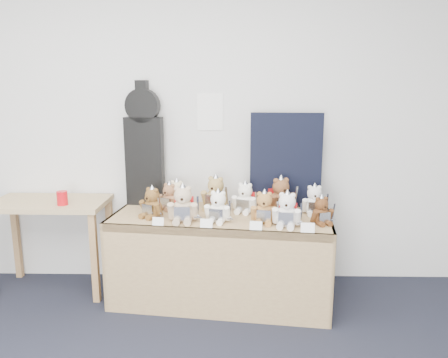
{
  "coord_description": "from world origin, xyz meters",
  "views": [
    {
      "loc": [
        0.66,
        -1.11,
        1.65
      ],
      "look_at": [
        0.6,
        1.98,
        0.99
      ],
      "focal_mm": 35.0,
      "sensor_mm": 36.0,
      "label": 1
    }
  ],
  "objects_px": {
    "teddy_back_centre_right": "(245,199)",
    "teddy_back_right": "(281,196)",
    "teddy_front_far_left": "(152,204)",
    "teddy_back_left": "(177,195)",
    "teddy_back_far_left": "(169,197)",
    "red_cup": "(62,198)",
    "display_table": "(220,236)",
    "teddy_front_far_right": "(287,211)",
    "guitar_case": "(144,145)",
    "side_table": "(50,216)",
    "teddy_back_end": "(314,201)",
    "teddy_front_left": "(183,205)",
    "teddy_front_centre": "(218,208)",
    "teddy_front_right": "(264,209)",
    "teddy_back_centre_left": "(215,194)",
    "teddy_front_end": "(322,212)"
  },
  "relations": [
    {
      "from": "display_table",
      "to": "teddy_back_right",
      "type": "distance_m",
      "value": 0.57
    },
    {
      "from": "teddy_front_centre",
      "to": "teddy_back_end",
      "type": "relative_size",
      "value": 1.02
    },
    {
      "from": "teddy_front_far_right",
      "to": "teddy_back_centre_right",
      "type": "xyz_separation_m",
      "value": [
        -0.28,
        0.34,
        -0.0
      ]
    },
    {
      "from": "guitar_case",
      "to": "teddy_front_far_right",
      "type": "relative_size",
      "value": 3.63
    },
    {
      "from": "teddy_back_right",
      "to": "teddy_back_far_left",
      "type": "xyz_separation_m",
      "value": [
        -0.88,
        0.06,
        -0.03
      ]
    },
    {
      "from": "teddy_front_centre",
      "to": "teddy_back_left",
      "type": "height_order",
      "value": "teddy_front_centre"
    },
    {
      "from": "teddy_front_left",
      "to": "teddy_back_centre_left",
      "type": "distance_m",
      "value": 0.39
    },
    {
      "from": "teddy_front_left",
      "to": "teddy_front_right",
      "type": "xyz_separation_m",
      "value": [
        0.58,
        -0.02,
        -0.02
      ]
    },
    {
      "from": "teddy_front_right",
      "to": "teddy_back_left",
      "type": "distance_m",
      "value": 0.78
    },
    {
      "from": "display_table",
      "to": "teddy_front_far_right",
      "type": "distance_m",
      "value": 0.57
    },
    {
      "from": "guitar_case",
      "to": "teddy_back_left",
      "type": "distance_m",
      "value": 0.48
    },
    {
      "from": "teddy_front_end",
      "to": "teddy_back_centre_left",
      "type": "relative_size",
      "value": 0.75
    },
    {
      "from": "teddy_front_far_left",
      "to": "teddy_front_right",
      "type": "relative_size",
      "value": 0.98
    },
    {
      "from": "side_table",
      "to": "teddy_back_far_left",
      "type": "xyz_separation_m",
      "value": [
        0.96,
        0.01,
        0.16
      ]
    },
    {
      "from": "teddy_back_centre_right",
      "to": "teddy_back_end",
      "type": "height_order",
      "value": "teddy_back_centre_right"
    },
    {
      "from": "teddy_back_centre_left",
      "to": "teddy_back_far_left",
      "type": "height_order",
      "value": "teddy_back_centre_left"
    },
    {
      "from": "teddy_front_centre",
      "to": "teddy_back_centre_left",
      "type": "height_order",
      "value": "teddy_back_centre_left"
    },
    {
      "from": "teddy_front_left",
      "to": "teddy_back_left",
      "type": "xyz_separation_m",
      "value": [
        -0.09,
        0.37,
        -0.02
      ]
    },
    {
      "from": "teddy_front_end",
      "to": "teddy_front_far_right",
      "type": "bearing_deg",
      "value": 175.13
    },
    {
      "from": "teddy_front_left",
      "to": "teddy_front_centre",
      "type": "height_order",
      "value": "teddy_front_left"
    },
    {
      "from": "teddy_front_far_left",
      "to": "teddy_back_centre_right",
      "type": "xyz_separation_m",
      "value": [
        0.69,
        0.14,
        0.0
      ]
    },
    {
      "from": "teddy_front_far_left",
      "to": "teddy_front_left",
      "type": "relative_size",
      "value": 0.85
    },
    {
      "from": "teddy_front_far_right",
      "to": "teddy_back_left",
      "type": "xyz_separation_m",
      "value": [
        -0.83,
        0.47,
        -0.01
      ]
    },
    {
      "from": "teddy_back_centre_left",
      "to": "teddy_front_far_right",
      "type": "bearing_deg",
      "value": -17.21
    },
    {
      "from": "teddy_back_left",
      "to": "teddy_back_centre_left",
      "type": "relative_size",
      "value": 0.84
    },
    {
      "from": "guitar_case",
      "to": "teddy_front_end",
      "type": "relative_size",
      "value": 4.44
    },
    {
      "from": "teddy_front_far_left",
      "to": "teddy_back_left",
      "type": "xyz_separation_m",
      "value": [
        0.15,
        0.26,
        -0.0
      ]
    },
    {
      "from": "teddy_back_left",
      "to": "teddy_back_centre_right",
      "type": "bearing_deg",
      "value": 6.07
    },
    {
      "from": "teddy_back_left",
      "to": "teddy_back_far_left",
      "type": "height_order",
      "value": "teddy_back_left"
    },
    {
      "from": "side_table",
      "to": "teddy_back_left",
      "type": "bearing_deg",
      "value": 3.84
    },
    {
      "from": "teddy_back_centre_right",
      "to": "teddy_back_far_left",
      "type": "xyz_separation_m",
      "value": [
        -0.6,
        0.07,
        -0.01
      ]
    },
    {
      "from": "teddy_back_right",
      "to": "red_cup",
      "type": "bearing_deg",
      "value": 164.48
    },
    {
      "from": "teddy_back_right",
      "to": "teddy_back_far_left",
      "type": "height_order",
      "value": "teddy_back_right"
    },
    {
      "from": "teddy_front_far_left",
      "to": "teddy_back_left",
      "type": "relative_size",
      "value": 1.01
    },
    {
      "from": "teddy_front_far_right",
      "to": "teddy_back_centre_left",
      "type": "distance_m",
      "value": 0.66
    },
    {
      "from": "teddy_front_left",
      "to": "teddy_front_far_right",
      "type": "relative_size",
      "value": 1.09
    },
    {
      "from": "teddy_back_left",
      "to": "red_cup",
      "type": "bearing_deg",
      "value": -149.87
    },
    {
      "from": "teddy_back_left",
      "to": "teddy_back_far_left",
      "type": "xyz_separation_m",
      "value": [
        -0.05,
        -0.05,
        -0.01
      ]
    },
    {
      "from": "teddy_front_centre",
      "to": "teddy_back_left",
      "type": "bearing_deg",
      "value": 145.37
    },
    {
      "from": "red_cup",
      "to": "teddy_front_centre",
      "type": "distance_m",
      "value": 1.22
    },
    {
      "from": "teddy_front_far_right",
      "to": "teddy_back_end",
      "type": "bearing_deg",
      "value": 63.56
    },
    {
      "from": "teddy_front_far_right",
      "to": "teddy_back_far_left",
      "type": "xyz_separation_m",
      "value": [
        -0.88,
        0.42,
        -0.01
      ]
    },
    {
      "from": "teddy_front_far_left",
      "to": "red_cup",
      "type": "bearing_deg",
      "value": -157.23
    },
    {
      "from": "teddy_back_end",
      "to": "teddy_back_far_left",
      "type": "distance_m",
      "value": 1.13
    },
    {
      "from": "teddy_front_far_left",
      "to": "teddy_front_centre",
      "type": "relative_size",
      "value": 0.98
    },
    {
      "from": "teddy_back_centre_right",
      "to": "teddy_back_right",
      "type": "height_order",
      "value": "teddy_back_right"
    },
    {
      "from": "side_table",
      "to": "teddy_front_far_right",
      "type": "relative_size",
      "value": 3.29
    },
    {
      "from": "teddy_front_end",
      "to": "display_table",
      "type": "bearing_deg",
      "value": 150.99
    },
    {
      "from": "display_table",
      "to": "teddy_front_far_left",
      "type": "bearing_deg",
      "value": -172.81
    },
    {
      "from": "teddy_back_right",
      "to": "teddy_front_right",
      "type": "bearing_deg",
      "value": -135.29
    }
  ]
}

